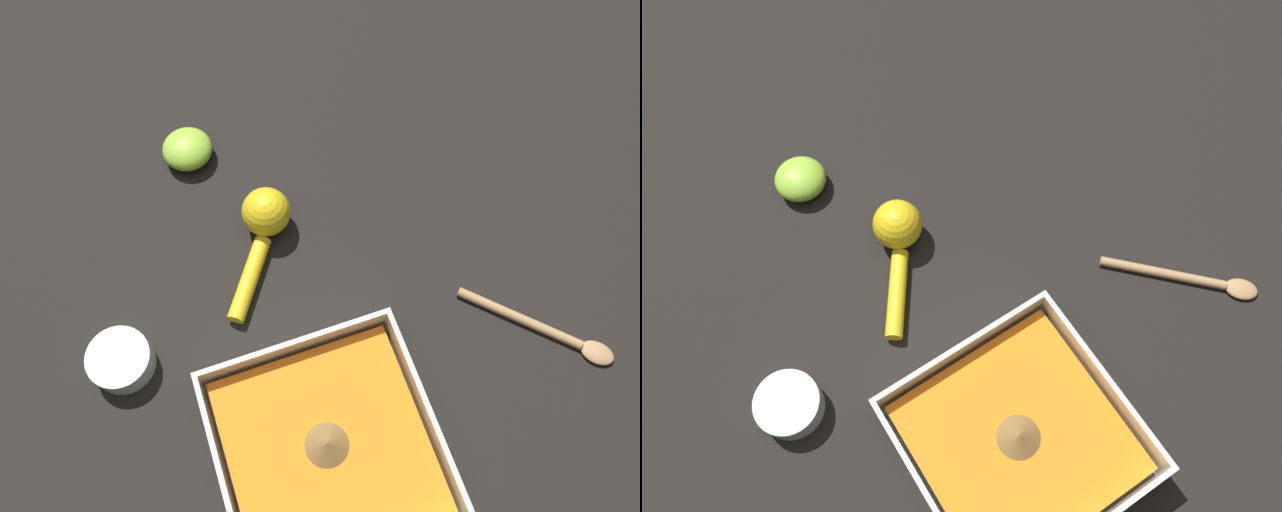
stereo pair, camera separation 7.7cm
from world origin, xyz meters
TOP-DOWN VIEW (x-y plane):
  - ground_plane at (0.00, 0.00)m, footprint 4.00×4.00m
  - square_dish at (-0.02, 0.03)m, footprint 0.23×0.23m
  - spice_bowl at (0.17, -0.14)m, footprint 0.07×0.07m
  - lemon_squeezer at (-0.04, -0.25)m, footprint 0.12×0.16m
  - lemon_half at (0.03, -0.40)m, footprint 0.07×0.07m
  - wooden_spoon at (-0.32, -0.01)m, footprint 0.15×0.15m

SIDE VIEW (x-z plane):
  - ground_plane at x=0.00m, z-range 0.00..0.00m
  - wooden_spoon at x=-0.32m, z-range 0.00..0.01m
  - spice_bowl at x=0.17m, z-range 0.00..0.03m
  - lemon_half at x=0.03m, z-range 0.00..0.04m
  - square_dish at x=-0.02m, z-range -0.01..0.05m
  - lemon_squeezer at x=-0.04m, z-range 0.00..0.06m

